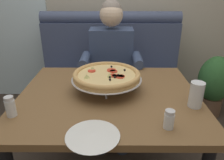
# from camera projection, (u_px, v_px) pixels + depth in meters

# --- Properties ---
(booth_bench) EXTENTS (1.53, 0.78, 1.13)m
(booth_bench) POSITION_uv_depth(u_px,v_px,m) (111.00, 83.00, 2.37)
(booth_bench) COLOR #424C6B
(booth_bench) RESTS_ON ground_plane
(dining_table) EXTENTS (1.13, 0.95, 0.75)m
(dining_table) POSITION_uv_depth(u_px,v_px,m) (109.00, 107.00, 1.40)
(dining_table) COLOR brown
(dining_table) RESTS_ON ground_plane
(diner_main) EXTENTS (0.54, 0.64, 1.27)m
(diner_main) POSITION_uv_depth(u_px,v_px,m) (111.00, 64.00, 2.00)
(diner_main) COLOR #2D3342
(diner_main) RESTS_ON ground_plane
(pizza) EXTENTS (0.45, 0.45, 0.14)m
(pizza) POSITION_uv_depth(u_px,v_px,m) (107.00, 76.00, 1.38)
(pizza) COLOR silver
(pizza) RESTS_ON dining_table
(shaker_parmesan) EXTENTS (0.05, 0.05, 0.11)m
(shaker_parmesan) POSITION_uv_depth(u_px,v_px,m) (11.00, 108.00, 1.12)
(shaker_parmesan) COLOR white
(shaker_parmesan) RESTS_ON dining_table
(shaker_pepper_flakes) EXTENTS (0.05, 0.05, 0.10)m
(shaker_pepper_flakes) POSITION_uv_depth(u_px,v_px,m) (169.00, 121.00, 1.03)
(shaker_pepper_flakes) COLOR white
(shaker_pepper_flakes) RESTS_ON dining_table
(plate_near_left) EXTENTS (0.25, 0.25, 0.02)m
(plate_near_left) POSITION_uv_depth(u_px,v_px,m) (93.00, 135.00, 0.98)
(plate_near_left) COLOR white
(plate_near_left) RESTS_ON dining_table
(drinking_glass) EXTENTS (0.08, 0.08, 0.15)m
(drinking_glass) POSITION_uv_depth(u_px,v_px,m) (196.00, 96.00, 1.20)
(drinking_glass) COLOR silver
(drinking_glass) RESTS_ON dining_table
(patio_chair) EXTENTS (0.42, 0.42, 0.86)m
(patio_chair) POSITION_uv_depth(u_px,v_px,m) (18.00, 47.00, 3.25)
(patio_chair) COLOR black
(patio_chair) RESTS_ON ground_plane
(potted_plant) EXTENTS (0.36, 0.36, 0.70)m
(potted_plant) POSITION_uv_depth(u_px,v_px,m) (214.00, 84.00, 2.38)
(potted_plant) COLOR brown
(potted_plant) RESTS_ON ground_plane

